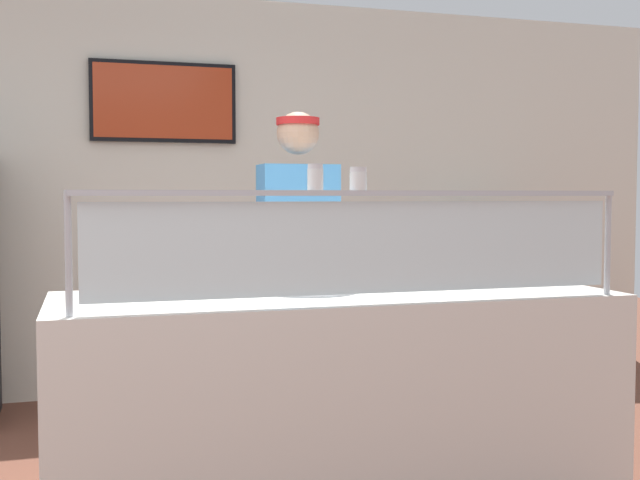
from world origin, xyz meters
TOP-DOWN VIEW (x-y plane):
  - ground_plane at (1.13, 1.00)m, footprint 12.00×12.00m
  - shop_rear_unit at (1.12, 2.79)m, footprint 6.66×0.13m
  - serving_counter at (1.13, 0.40)m, footprint 2.26×0.79m
  - sneeze_guard at (1.13, 0.06)m, footprint 2.09×0.06m
  - pizza_tray at (1.03, 0.48)m, footprint 0.41×0.41m
  - pizza_server at (1.06, 0.46)m, footprint 0.12×0.29m
  - parmesan_shaker at (0.94, 0.06)m, footprint 0.06×0.06m
  - pepper_flake_shaker at (1.10, 0.06)m, footprint 0.06×0.06m
  - worker_figure at (1.17, 1.13)m, footprint 0.41×0.50m
  - prep_shelf at (2.93, 2.31)m, footprint 0.70×0.55m
  - pizza_box_stack at (2.93, 2.31)m, footprint 0.52×0.50m

SIDE VIEW (x-z plane):
  - ground_plane at x=1.13m, z-range 0.00..0.00m
  - prep_shelf at x=2.93m, z-range 0.00..0.92m
  - serving_counter at x=1.13m, z-range 0.00..0.95m
  - pizza_tray at x=1.03m, z-range 0.95..0.98m
  - pizza_server at x=1.06m, z-range 0.99..0.99m
  - worker_figure at x=1.17m, z-range 0.13..1.89m
  - pizza_box_stack at x=2.93m, z-range 0.92..1.19m
  - sneeze_guard at x=1.13m, z-range 1.01..1.42m
  - shop_rear_unit at x=1.12m, z-range 0.01..2.71m
  - pepper_flake_shaker at x=1.10m, z-range 1.36..1.44m
  - parmesan_shaker at x=0.94m, z-range 1.36..1.45m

